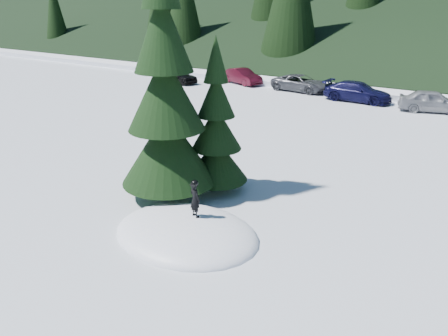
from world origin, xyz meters
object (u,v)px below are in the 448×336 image
Objects in this scene: spruce_tall at (166,102)px; child_skier at (195,200)px; car_0 at (178,76)px; car_2 at (301,83)px; spruce_short at (216,133)px; car_3 at (358,92)px; car_1 at (242,76)px; car_4 at (433,101)px.

child_skier is at bearing -32.54° from spruce_tall.
car_0 is at bearing 129.43° from spruce_tall.
car_0 is 10.18m from car_2.
spruce_tall reaches higher than spruce_short.
car_3 reaches higher than car_0.
spruce_short is 21.66m from car_1.
spruce_short is (1.00, 1.40, -1.22)m from spruce_tall.
spruce_tall is at bearing -125.54° from spruce_short.
car_2 is 9.61m from car_4.
car_4 is at bearing -80.48° from child_skier.
spruce_tall reaches higher than car_4.
car_2 is 0.97× the size of car_3.
child_skier is at bearing 155.67° from car_4.
spruce_short reaches higher than car_3.
car_0 is 0.93× the size of car_4.
car_2 is at bearing 106.49° from spruce_short.
spruce_tall is 2.19× the size of car_4.
spruce_tall is 22.78m from car_0.
spruce_short is 1.37× the size of car_4.
spruce_tall reaches higher than child_skier.
spruce_tall is at bearing -162.80° from car_2.
spruce_short is 1.22× the size of car_2.
car_1 is (-9.79, 20.13, -2.69)m from spruce_tall.
car_4 is at bearing -93.54° from car_3.
child_skier is at bearing -128.74° from car_0.
spruce_tall is 8.08× the size of child_skier.
child_skier reaches higher than car_3.
spruce_short is 1.48× the size of car_0.
car_0 is 0.80× the size of car_3.
car_1 is at bearing 115.94° from spruce_tall.
car_4 reaches higher than car_0.
car_1 is 0.84× the size of car_3.
child_skier reaches higher than car_2.
child_skier is 20.16m from car_4.
spruce_short is 5.04× the size of child_skier.
car_1 is 0.87× the size of car_2.
child_skier is 20.44m from car_3.
car_2 is (-6.78, 21.44, -0.40)m from child_skier.
spruce_short is 3.31m from child_skier.
car_1 is 14.87m from car_4.
spruce_tall is 2.37× the size of car_0.
car_4 is at bearing 76.87° from spruce_short.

